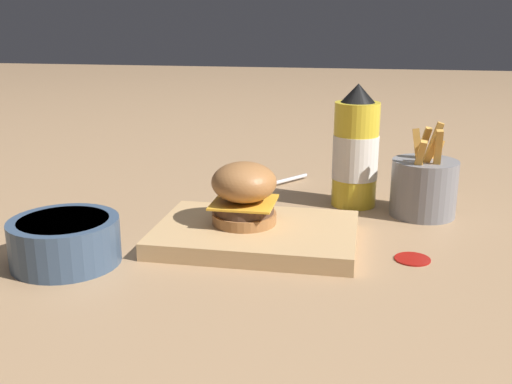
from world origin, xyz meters
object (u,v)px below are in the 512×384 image
serving_board (256,234)px  burger (244,193)px  side_bowl (65,240)px  ketchup_bottle (355,151)px  fries_basket (424,186)px  spoon (259,187)px

serving_board → burger: 0.06m
side_bowl → ketchup_bottle: bearing=42.0°
burger → fries_basket: fries_basket is taller
burger → side_bowl: size_ratio=0.66×
side_bowl → spoon: 0.42m
serving_board → burger: bearing=149.2°
ketchup_bottle → burger: bearing=-127.6°
burger → ketchup_bottle: ketchup_bottle is taller
burger → fries_basket: bearing=31.4°
spoon → burger: bearing=41.8°
fries_basket → spoon: 0.30m
burger → ketchup_bottle: bearing=52.4°
serving_board → fries_basket: size_ratio=1.86×
side_bowl → spoon: side_bowl is taller
serving_board → ketchup_bottle: bearing=57.7°
spoon → fries_basket: bearing=109.0°
burger → fries_basket: (0.26, 0.16, -0.02)m
side_bowl → fries_basket: bearing=31.6°
side_bowl → spoon: bearing=63.8°
burger → ketchup_bottle: (0.15, 0.19, 0.02)m
serving_board → spoon: serving_board is taller
serving_board → ketchup_bottle: ketchup_bottle is taller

